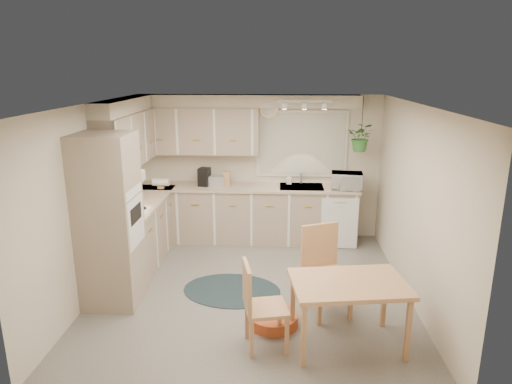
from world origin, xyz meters
The scene contains 35 objects.
floor centered at (0.00, 0.00, 0.00)m, with size 4.20×4.20×0.00m, color slate.
ceiling centered at (0.00, 0.00, 2.40)m, with size 4.20×4.20×0.00m, color silver.
wall_back centered at (0.00, 2.10, 1.20)m, with size 4.00×0.04×2.40m, color beige.
wall_front centered at (0.00, -2.10, 1.20)m, with size 4.00×0.04×2.40m, color beige.
wall_left centered at (-2.00, 0.00, 1.20)m, with size 0.04×4.20×2.40m, color beige.
wall_right centered at (2.00, 0.00, 1.20)m, with size 0.04×4.20×2.40m, color beige.
base_cab_left centered at (-1.70, 0.88, 0.45)m, with size 0.60×1.85×0.90m, color gray.
base_cab_back centered at (-0.20, 1.80, 0.45)m, with size 3.60×0.60×0.90m, color gray.
counter_left centered at (-1.69, 0.88, 0.92)m, with size 0.64×1.89×0.04m, color tan.
counter_back centered at (-0.20, 1.79, 0.92)m, with size 3.64×0.64×0.04m, color tan.
oven_stack centered at (-1.68, -0.38, 1.05)m, with size 0.65×0.65×2.10m, color gray.
wall_oven_face centered at (-1.35, -0.38, 1.05)m, with size 0.02×0.56×0.58m, color silver.
upper_cab_left centered at (-1.82, 1.00, 1.83)m, with size 0.35×2.00×0.75m, color gray.
upper_cab_back centered at (-1.00, 1.93, 1.83)m, with size 2.00×0.35×0.75m, color gray.
soffit_left centered at (-1.85, 1.00, 2.30)m, with size 0.30×2.00×0.20m, color beige.
soffit_back centered at (-0.20, 1.95, 2.30)m, with size 3.60×0.30×0.20m, color beige.
cooktop centered at (-1.68, 0.30, 0.94)m, with size 0.52×0.58×0.02m, color silver.
range_hood centered at (-1.70, 0.30, 1.40)m, with size 0.40×0.60×0.14m, color silver.
window_blinds centered at (0.70, 2.07, 1.60)m, with size 1.40×0.02×1.00m, color beige.
window_frame centered at (0.70, 2.08, 1.60)m, with size 1.50×0.02×1.10m, color beige.
sink centered at (0.70, 1.80, 0.90)m, with size 0.70×0.48×0.10m, color #A3A6AA.
dishwasher_front centered at (1.30, 1.49, 0.42)m, with size 0.58×0.01×0.83m, color silver.
track_light_bar centered at (0.70, 1.55, 2.33)m, with size 0.80×0.04×0.04m, color silver.
wall_clock centered at (0.15, 2.07, 2.18)m, with size 0.30×0.30×0.03m, color gold.
dining_table centered at (1.06, -1.16, 0.36)m, with size 1.15×0.77×0.72m, color tan.
chair_left centered at (0.23, -1.22, 0.47)m, with size 0.44×0.44×0.93m, color tan.
chair_back centered at (0.91, -0.53, 0.52)m, with size 0.49×0.49×1.05m, color tan.
braided_rug centered at (-0.26, -0.03, 0.01)m, with size 1.28×0.96×0.01m, color black.
pet_bed centered at (0.30, -0.81, 0.06)m, with size 0.56×0.56×0.13m, color #C64C27.
microwave centered at (1.41, 1.70, 1.10)m, with size 0.48×0.27×0.33m, color silver.
soap_bottle centered at (0.50, 1.95, 0.98)m, with size 0.08×0.18×0.08m, color silver.
hanging_plant centered at (1.60, 1.70, 1.72)m, with size 0.40×0.45×0.35m, color #316F2C.
coffee_maker centered at (-0.89, 1.80, 1.09)m, with size 0.17×0.20×0.29m, color black.
toaster centered at (-0.69, 1.82, 1.02)m, with size 0.26×0.15×0.16m, color #A3A6AA.
knife_block centered at (-0.52, 1.85, 1.05)m, with size 0.10×0.10×0.23m, color tan.
Camera 1 is at (0.34, -5.41, 2.82)m, focal length 32.00 mm.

